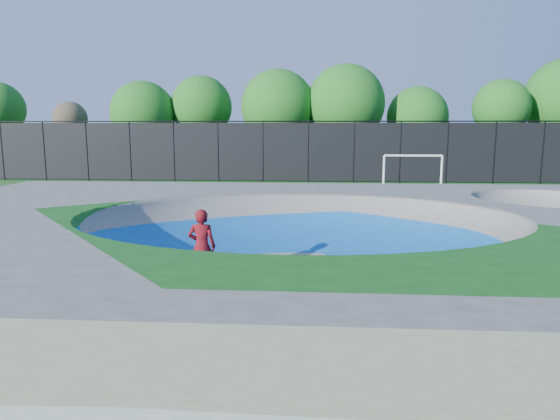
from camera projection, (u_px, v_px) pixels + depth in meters
The scene contains 7 objects.
ground at pixel (298, 273), 12.53m from camera, with size 120.00×120.00×0.00m, color #225D19.
skate_deck at pixel (299, 244), 12.40m from camera, with size 22.00×14.00×1.50m, color gray.
skater at pixel (202, 247), 11.53m from camera, with size 0.65×0.42×1.77m, color red.
skateboard at pixel (203, 282), 11.68m from camera, with size 0.78×0.22×0.05m, color black.
soccer_goal at pixel (413, 167), 27.31m from camera, with size 3.24×0.12×2.14m.
fence at pixel (308, 151), 32.85m from camera, with size 48.09×0.09×4.04m.
treeline at pixel (357, 107), 37.12m from camera, with size 52.71×7.85×8.68m.
Camera 1 is at (0.34, -12.10, 3.62)m, focal length 32.00 mm.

